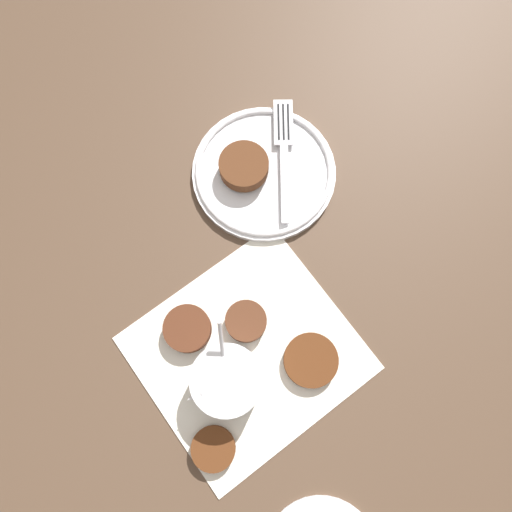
{
  "coord_description": "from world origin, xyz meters",
  "views": [
    {
      "loc": [
        -0.02,
        0.07,
        0.69
      ],
      "look_at": [
        -0.1,
        -0.09,
        0.02
      ],
      "focal_mm": 35.0,
      "sensor_mm": 36.0,
      "label": 1
    }
  ],
  "objects_px": {
    "sauce_bowl": "(227,381)",
    "fork": "(284,146)",
    "fritter_on_plate": "(244,166)",
    "serving_plate": "(264,172)"
  },
  "relations": [
    {
      "from": "serving_plate",
      "to": "fritter_on_plate",
      "type": "distance_m",
      "value": 0.03
    },
    {
      "from": "fritter_on_plate",
      "to": "serving_plate",
      "type": "bearing_deg",
      "value": 153.18
    },
    {
      "from": "fritter_on_plate",
      "to": "fork",
      "type": "xyz_separation_m",
      "value": [
        -0.07,
        -0.01,
        -0.01
      ]
    },
    {
      "from": "fritter_on_plate",
      "to": "sauce_bowl",
      "type": "bearing_deg",
      "value": 59.91
    },
    {
      "from": "sauce_bowl",
      "to": "fritter_on_plate",
      "type": "relative_size",
      "value": 1.53
    },
    {
      "from": "sauce_bowl",
      "to": "fork",
      "type": "xyz_separation_m",
      "value": [
        -0.22,
        -0.27,
        -0.01
      ]
    },
    {
      "from": "sauce_bowl",
      "to": "fork",
      "type": "relative_size",
      "value": 0.6
    },
    {
      "from": "sauce_bowl",
      "to": "fork",
      "type": "distance_m",
      "value": 0.34
    },
    {
      "from": "serving_plate",
      "to": "fork",
      "type": "xyz_separation_m",
      "value": [
        -0.04,
        -0.02,
        0.01
      ]
    },
    {
      "from": "fritter_on_plate",
      "to": "fork",
      "type": "height_order",
      "value": "fritter_on_plate"
    }
  ]
}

